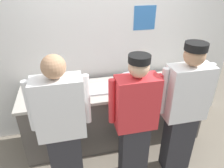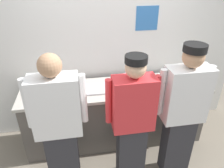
{
  "view_description": "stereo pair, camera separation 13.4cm",
  "coord_description": "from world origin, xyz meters",
  "px_view_note": "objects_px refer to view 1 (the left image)",
  "views": [
    {
      "loc": [
        -0.62,
        -2.13,
        2.38
      ],
      "look_at": [
        -0.06,
        0.31,
        0.99
      ],
      "focal_mm": 34.15,
      "sensor_mm": 36.0,
      "label": 1
    },
    {
      "loc": [
        -0.49,
        -2.16,
        2.38
      ],
      "look_at": [
        -0.06,
        0.31,
        0.99
      ],
      "focal_mm": 34.15,
      "sensor_mm": 36.0,
      "label": 2
    }
  ],
  "objects_px": {
    "deli_cup": "(148,76)",
    "ramekin_green_sauce": "(157,86)",
    "plate_stack_front": "(69,94)",
    "plate_stack_rear": "(179,80)",
    "ramekin_red_sauce": "(45,87)",
    "squeeze_bottle_secondary": "(49,97)",
    "chef_center": "(135,119)",
    "squeeze_bottle_primary": "(152,85)",
    "chef_far_right": "(184,109)",
    "sheet_tray": "(100,89)",
    "chefs_knife": "(138,83)",
    "ramekin_orange_sauce": "(47,96)",
    "ramekin_yellow_sauce": "(162,76)",
    "mixing_bowl_steel": "(133,81)",
    "chef_near_left": "(62,128)"
  },
  "relations": [
    {
      "from": "squeeze_bottle_primary",
      "to": "ramekin_red_sauce",
      "type": "bearing_deg",
      "value": 165.08
    },
    {
      "from": "plate_stack_front",
      "to": "plate_stack_rear",
      "type": "relative_size",
      "value": 0.9
    },
    {
      "from": "plate_stack_rear",
      "to": "mixing_bowl_steel",
      "type": "bearing_deg",
      "value": 172.55
    },
    {
      "from": "squeeze_bottle_secondary",
      "to": "ramekin_yellow_sauce",
      "type": "height_order",
      "value": "squeeze_bottle_secondary"
    },
    {
      "from": "plate_stack_front",
      "to": "ramekin_green_sauce",
      "type": "distance_m",
      "value": 1.18
    },
    {
      "from": "chef_far_right",
      "to": "deli_cup",
      "type": "height_order",
      "value": "chef_far_right"
    },
    {
      "from": "plate_stack_front",
      "to": "ramekin_green_sauce",
      "type": "relative_size",
      "value": 2.01
    },
    {
      "from": "squeeze_bottle_primary",
      "to": "chef_far_right",
      "type": "bearing_deg",
      "value": -67.02
    },
    {
      "from": "squeeze_bottle_primary",
      "to": "sheet_tray",
      "type": "bearing_deg",
      "value": 164.48
    },
    {
      "from": "chef_center",
      "to": "plate_stack_front",
      "type": "height_order",
      "value": "chef_center"
    },
    {
      "from": "deli_cup",
      "to": "sheet_tray",
      "type": "bearing_deg",
      "value": -169.52
    },
    {
      "from": "mixing_bowl_steel",
      "to": "squeeze_bottle_primary",
      "type": "height_order",
      "value": "squeeze_bottle_primary"
    },
    {
      "from": "chef_near_left",
      "to": "ramekin_red_sauce",
      "type": "relative_size",
      "value": 19.68
    },
    {
      "from": "chef_near_left",
      "to": "chef_center",
      "type": "distance_m",
      "value": 0.8
    },
    {
      "from": "chef_center",
      "to": "squeeze_bottle_secondary",
      "type": "bearing_deg",
      "value": 153.0
    },
    {
      "from": "plate_stack_rear",
      "to": "chef_far_right",
      "type": "bearing_deg",
      "value": -113.17
    },
    {
      "from": "plate_stack_rear",
      "to": "ramekin_red_sauce",
      "type": "height_order",
      "value": "plate_stack_rear"
    },
    {
      "from": "ramekin_red_sauce",
      "to": "ramekin_yellow_sauce",
      "type": "bearing_deg",
      "value": -1.05
    },
    {
      "from": "plate_stack_front",
      "to": "ramekin_orange_sauce",
      "type": "distance_m",
      "value": 0.29
    },
    {
      "from": "chef_far_right",
      "to": "mixing_bowl_steel",
      "type": "bearing_deg",
      "value": 118.71
    },
    {
      "from": "squeeze_bottle_secondary",
      "to": "chef_center",
      "type": "bearing_deg",
      "value": -27.0
    },
    {
      "from": "deli_cup",
      "to": "ramekin_green_sauce",
      "type": "bearing_deg",
      "value": -85.44
    },
    {
      "from": "deli_cup",
      "to": "chefs_knife",
      "type": "distance_m",
      "value": 0.21
    },
    {
      "from": "chef_near_left",
      "to": "squeeze_bottle_primary",
      "type": "height_order",
      "value": "chef_near_left"
    },
    {
      "from": "chef_far_right",
      "to": "chefs_knife",
      "type": "distance_m",
      "value": 0.78
    },
    {
      "from": "sheet_tray",
      "to": "deli_cup",
      "type": "distance_m",
      "value": 0.76
    },
    {
      "from": "plate_stack_front",
      "to": "ramekin_red_sauce",
      "type": "height_order",
      "value": "plate_stack_front"
    },
    {
      "from": "plate_stack_rear",
      "to": "mixing_bowl_steel",
      "type": "relative_size",
      "value": 0.59
    },
    {
      "from": "chef_near_left",
      "to": "sheet_tray",
      "type": "height_order",
      "value": "chef_near_left"
    },
    {
      "from": "mixing_bowl_steel",
      "to": "ramekin_red_sauce",
      "type": "relative_size",
      "value": 4.54
    },
    {
      "from": "squeeze_bottle_secondary",
      "to": "ramekin_green_sauce",
      "type": "relative_size",
      "value": 1.89
    },
    {
      "from": "ramekin_orange_sauce",
      "to": "deli_cup",
      "type": "relative_size",
      "value": 1.0
    },
    {
      "from": "plate_stack_front",
      "to": "ramekin_yellow_sauce",
      "type": "bearing_deg",
      "value": 10.08
    },
    {
      "from": "ramekin_red_sauce",
      "to": "squeeze_bottle_secondary",
      "type": "bearing_deg",
      "value": -79.37
    },
    {
      "from": "ramekin_yellow_sauce",
      "to": "ramekin_orange_sauce",
      "type": "bearing_deg",
      "value": -173.42
    },
    {
      "from": "chef_near_left",
      "to": "sheet_tray",
      "type": "distance_m",
      "value": 0.85
    },
    {
      "from": "deli_cup",
      "to": "chefs_knife",
      "type": "bearing_deg",
      "value": -152.8
    },
    {
      "from": "ramekin_orange_sauce",
      "to": "ramekin_green_sauce",
      "type": "distance_m",
      "value": 1.46
    },
    {
      "from": "ramekin_orange_sauce",
      "to": "chefs_knife",
      "type": "distance_m",
      "value": 1.26
    },
    {
      "from": "chef_near_left",
      "to": "ramekin_orange_sauce",
      "type": "distance_m",
      "value": 0.66
    },
    {
      "from": "sheet_tray",
      "to": "ramekin_red_sauce",
      "type": "xyz_separation_m",
      "value": [
        -0.72,
        0.19,
        0.01
      ]
    },
    {
      "from": "sheet_tray",
      "to": "ramekin_orange_sauce",
      "type": "xyz_separation_m",
      "value": [
        -0.69,
        -0.04,
        0.01
      ]
    },
    {
      "from": "plate_stack_front",
      "to": "sheet_tray",
      "type": "distance_m",
      "value": 0.42
    },
    {
      "from": "chef_center",
      "to": "squeeze_bottle_secondary",
      "type": "relative_size",
      "value": 8.28
    },
    {
      "from": "plate_stack_rear",
      "to": "ramekin_red_sauce",
      "type": "bearing_deg",
      "value": 172.85
    },
    {
      "from": "chef_far_right",
      "to": "ramekin_green_sauce",
      "type": "xyz_separation_m",
      "value": [
        -0.1,
        0.55,
        0.01
      ]
    },
    {
      "from": "plate_stack_front",
      "to": "chefs_knife",
      "type": "height_order",
      "value": "plate_stack_front"
    },
    {
      "from": "plate_stack_rear",
      "to": "squeeze_bottle_primary",
      "type": "height_order",
      "value": "squeeze_bottle_primary"
    },
    {
      "from": "plate_stack_front",
      "to": "ramekin_yellow_sauce",
      "type": "height_order",
      "value": "plate_stack_front"
    },
    {
      "from": "chefs_knife",
      "to": "ramekin_green_sauce",
      "type": "bearing_deg",
      "value": -39.08
    }
  ]
}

